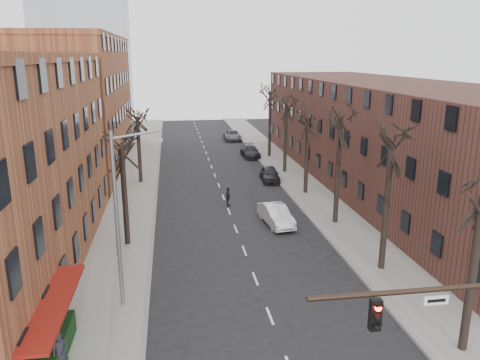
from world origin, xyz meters
name	(u,v)px	position (x,y,z in m)	size (l,w,h in m)	color
sidewalk_left	(138,180)	(-8.00, 35.00, 0.07)	(4.00, 90.00, 0.15)	gray
sidewalk_right	(290,174)	(8.00, 35.00, 0.07)	(4.00, 90.00, 0.15)	gray
building_left_far	(67,104)	(-16.00, 44.00, 7.00)	(12.00, 28.00, 14.00)	brown
building_right	(386,134)	(16.00, 30.00, 5.00)	(12.00, 50.00, 10.00)	#492822
awning_left	(61,359)	(-9.40, 6.00, 0.00)	(1.20, 7.00, 0.15)	maroon
tree_right_a	(462,351)	(7.60, 4.00, 0.00)	(5.20, 5.20, 10.00)	black
tree_right_b	(381,270)	(7.60, 12.00, 0.00)	(5.20, 5.20, 10.80)	black
tree_right_c	(335,224)	(7.60, 20.00, 0.00)	(5.20, 5.20, 11.60)	black
tree_right_d	(305,194)	(7.60, 28.00, 0.00)	(5.20, 5.20, 10.00)	black
tree_right_e	(285,173)	(7.60, 36.00, 0.00)	(5.20, 5.20, 10.80)	black
tree_right_f	(269,157)	(7.60, 44.00, 0.00)	(5.20, 5.20, 11.60)	black
tree_left_a	(128,245)	(-7.60, 18.00, 0.00)	(5.20, 5.20, 9.50)	black
tree_left_b	(141,183)	(-7.60, 34.00, 0.00)	(5.20, 5.20, 9.50)	black
streetlight	(120,213)	(-7.03, 10.00, 5.01)	(2.45, 0.22, 9.03)	slate
silver_sedan	(276,215)	(3.12, 20.50, 0.75)	(1.59, 4.55, 1.50)	silver
parked_car_near	(270,174)	(5.30, 32.99, 0.72)	(1.71, 4.25, 1.45)	black
parked_car_mid	(250,151)	(5.30, 44.65, 0.70)	(1.97, 4.86, 1.41)	black
parked_car_far	(232,135)	(4.68, 57.00, 0.71)	(2.36, 5.12, 1.42)	#52555A
pedestrian_a	(60,354)	(-9.07, 4.77, 1.09)	(0.68, 0.45, 1.87)	black
pedestrian_b	(55,346)	(-9.40, 5.32, 1.09)	(0.91, 0.71, 1.87)	black
pedestrian_crossing	(228,197)	(0.11, 25.46, 0.81)	(0.95, 0.40, 1.63)	black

